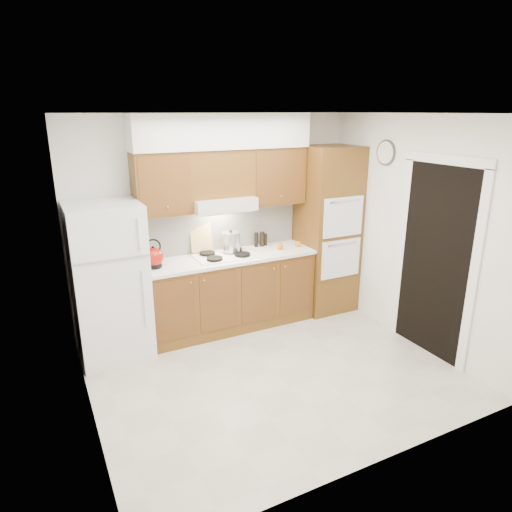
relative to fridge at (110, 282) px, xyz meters
The scene contains 26 objects.
floor 2.00m from the fridge, 39.06° to the right, with size 3.60×3.60×0.00m, color #BCB7A5.
ceiling 2.51m from the fridge, 39.06° to the right, with size 3.60×3.60×0.00m, color white.
wall_back 1.52m from the fridge, 14.37° to the left, with size 3.60×0.02×2.60m, color white.
wall_left 1.28m from the fridge, 109.11° to the right, with size 0.02×3.00×2.60m, color white.
wall_right 3.43m from the fridge, 19.58° to the right, with size 0.02×3.00×2.60m, color white.
fridge is the anchor object (origin of this frame).
base_cabinets 1.49m from the fridge, ahead, with size 2.11×0.60×0.90m, color brown.
countertop 1.43m from the fridge, ahead, with size 2.13×0.62×0.04m, color white.
backsplash 1.51m from the fridge, 13.56° to the left, with size 2.11×0.03×0.56m, color white.
oven_cabinet 2.86m from the fridge, ahead, with size 0.70×0.65×2.20m, color brown.
upper_cab_left 1.22m from the fridge, 15.78° to the left, with size 0.63×0.33×0.70m, color brown.
upper_cab_right 2.35m from the fridge, ahead, with size 0.73×0.33×0.70m, color brown.
range_hood 1.56m from the fridge, ahead, with size 0.75×0.45×0.15m, color silver.
upper_cab_over_hood 1.75m from the fridge, ahead, with size 0.75×0.33×0.55m, color brown.
soffit 2.11m from the fridge, ahead, with size 2.13×0.36×0.40m, color silver.
cooktop 1.38m from the fridge, ahead, with size 0.74×0.50×0.01m, color white.
doorway 3.53m from the fridge, 25.02° to the right, with size 0.02×0.90×2.10m, color black.
wall_clock 3.49m from the fridge, 10.48° to the right, with size 0.30×0.30×0.02m, color #3F3833.
kettle 0.54m from the fridge, ahead, with size 0.22×0.22×0.22m, color #99110B.
cutting_board 1.24m from the fridge, 14.84° to the left, with size 0.27×0.02×0.36m, color tan.
stock_pot 1.52m from the fridge, ahead, with size 0.22×0.22×0.23m, color silver.
condiment_a 1.92m from the fridge, ahead, with size 0.05×0.05×0.19m, color black.
condiment_b 2.00m from the fridge, ahead, with size 0.06×0.06×0.19m, color black.
condiment_c 2.06m from the fridge, ahead, with size 0.05×0.05×0.15m, color black.
orange_near 2.39m from the fridge, ahead, with size 0.07×0.07×0.07m, color orange.
orange_far 2.12m from the fridge, ahead, with size 0.08×0.08×0.08m, color orange.
Camera 1 is at (-2.06, -3.67, 2.62)m, focal length 32.00 mm.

